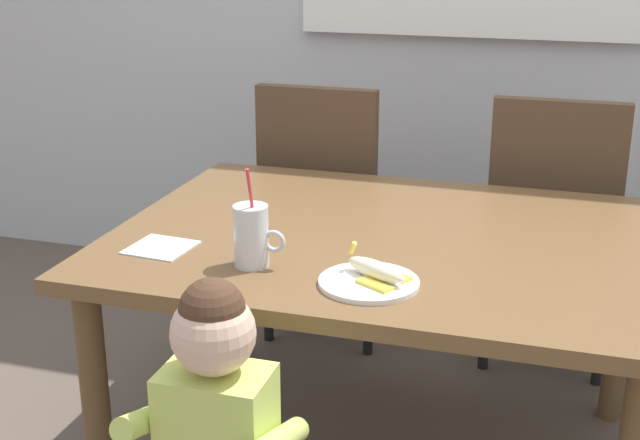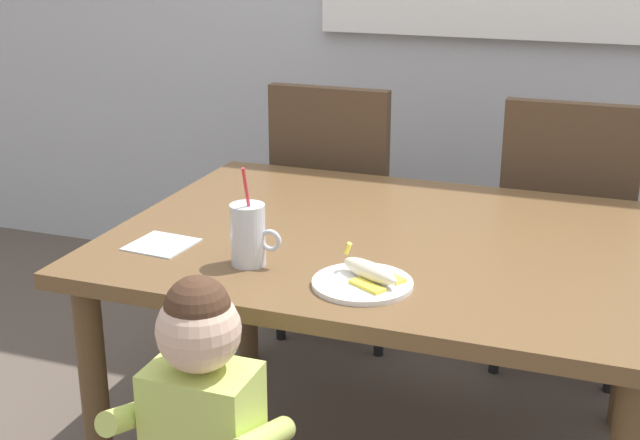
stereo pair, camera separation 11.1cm
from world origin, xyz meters
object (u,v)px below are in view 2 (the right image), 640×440
peeled_banana (370,272)px  dining_chair_right (567,221)px  dining_chair_left (339,198)px  milk_cup (249,238)px  snack_plate (362,283)px  paper_napkin (162,244)px  toddler_standing (203,419)px  dining_table (388,265)px

peeled_banana → dining_chair_right: bearing=72.1°
dining_chair_left → milk_cup: 1.08m
milk_cup → dining_chair_right: bearing=58.3°
snack_plate → dining_chair_right: bearing=71.6°
paper_napkin → snack_plate: bearing=-7.4°
snack_plate → dining_chair_left: bearing=111.5°
dining_chair_left → paper_napkin: 1.03m
toddler_standing → paper_napkin: 0.59m
toddler_standing → milk_cup: bearing=100.6°
toddler_standing → peeled_banana: 0.50m
paper_napkin → dining_table: bearing=27.1°
dining_table → milk_cup: milk_cup is taller
snack_plate → peeled_banana: size_ratio=1.36×
dining_table → dining_chair_right: bearing=62.3°
milk_cup → snack_plate: milk_cup is taller
snack_plate → paper_napkin: (-0.56, 0.07, -0.00)m
dining_chair_right → snack_plate: size_ratio=4.17×
milk_cup → snack_plate: bearing=-6.4°
dining_chair_left → dining_chair_right: (0.79, 0.02, 0.00)m
dining_chair_right → milk_cup: (-0.66, -1.07, 0.23)m
dining_chair_left → peeled_banana: 1.17m
milk_cup → paper_napkin: bearing=171.5°
snack_plate → paper_napkin: 0.56m
peeled_banana → toddler_standing: bearing=-121.3°
paper_napkin → dining_chair_left: bearing=82.6°
dining_table → milk_cup: 0.43m
dining_chair_right → paper_napkin: bearing=48.1°
dining_chair_right → toddler_standing: size_ratio=1.15×
peeled_banana → paper_napkin: 0.58m
dining_chair_left → paper_napkin: (-0.13, -1.01, 0.16)m
dining_table → paper_napkin: paper_napkin is taller
toddler_standing → peeled_banana: size_ratio=4.95×
toddler_standing → peeled_banana: bearing=58.7°
peeled_banana → paper_napkin: (-0.57, 0.06, -0.03)m
milk_cup → peeled_banana: size_ratio=1.48×
dining_table → snack_plate: snack_plate is taller
toddler_standing → snack_plate: 0.47m
milk_cup → peeled_banana: milk_cup is taller
dining_table → toddler_standing: (-0.18, -0.71, -0.09)m
dining_table → toddler_standing: size_ratio=1.70×
dining_chair_right → peeled_banana: dining_chair_right is taller
snack_plate → paper_napkin: size_ratio=1.53×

